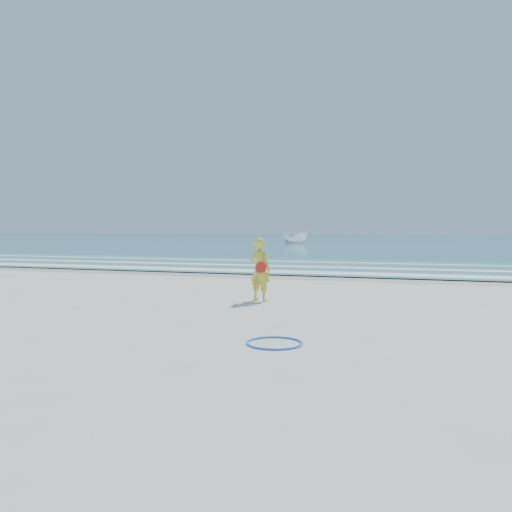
% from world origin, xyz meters
% --- Properties ---
extents(ground, '(400.00, 400.00, 0.00)m').
position_xyz_m(ground, '(0.00, 0.00, 0.00)').
color(ground, silver).
rests_on(ground, ground).
extents(wet_sand, '(400.00, 2.40, 0.00)m').
position_xyz_m(wet_sand, '(0.00, 9.00, 0.00)').
color(wet_sand, '#B2A893').
rests_on(wet_sand, ground).
extents(ocean, '(400.00, 190.00, 0.04)m').
position_xyz_m(ocean, '(0.00, 105.00, 0.02)').
color(ocean, '#19727F').
rests_on(ocean, ground).
extents(shallow, '(400.00, 10.00, 0.01)m').
position_xyz_m(shallow, '(0.00, 14.00, 0.04)').
color(shallow, '#59B7AD').
rests_on(shallow, ocean).
extents(foam_near, '(400.00, 1.40, 0.01)m').
position_xyz_m(foam_near, '(0.00, 10.30, 0.05)').
color(foam_near, white).
rests_on(foam_near, shallow).
extents(foam_mid, '(400.00, 0.90, 0.01)m').
position_xyz_m(foam_mid, '(0.00, 13.20, 0.05)').
color(foam_mid, white).
rests_on(foam_mid, shallow).
extents(foam_far, '(400.00, 0.60, 0.01)m').
position_xyz_m(foam_far, '(0.00, 16.50, 0.05)').
color(foam_far, white).
rests_on(foam_far, shallow).
extents(hoop, '(1.11, 1.11, 0.03)m').
position_xyz_m(hoop, '(2.11, -1.61, 0.02)').
color(hoop, '#0D7DFA').
rests_on(hoop, ground).
extents(boat, '(4.17, 2.99, 1.51)m').
position_xyz_m(boat, '(-10.44, 50.19, 0.80)').
color(boat, white).
rests_on(boat, ocean).
extents(woman, '(0.63, 0.51, 1.51)m').
position_xyz_m(woman, '(0.50, 2.61, 0.76)').
color(woman, yellow).
rests_on(woman, ground).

